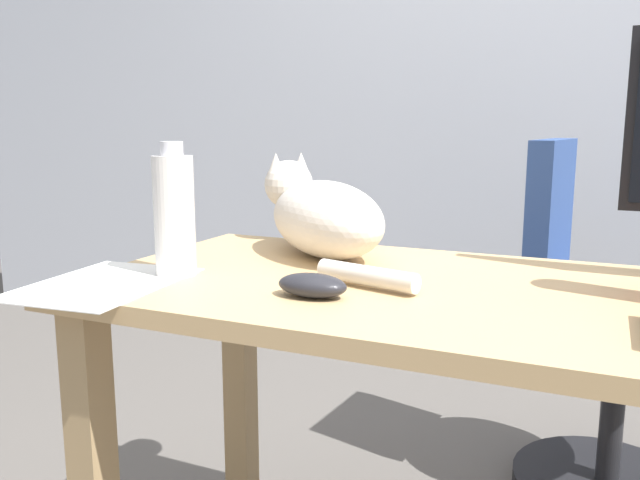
# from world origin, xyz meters

# --- Properties ---
(back_wall) EXTENTS (6.00, 0.04, 2.60)m
(back_wall) POSITION_xyz_m (0.00, 1.50, 1.30)
(back_wall) COLOR silver
(back_wall) RESTS_ON ground_plane
(desk) EXTENTS (1.52, 0.60, 0.71)m
(desk) POSITION_xyz_m (0.00, 0.00, 0.60)
(desk) COLOR tan
(desk) RESTS_ON ground_plane
(office_chair) EXTENTS (0.48, 0.48, 0.94)m
(office_chair) POSITION_xyz_m (0.07, 0.75, 0.41)
(office_chair) COLOR black
(office_chair) RESTS_ON ground_plane
(cat) EXTENTS (0.46, 0.45, 0.20)m
(cat) POSITION_xyz_m (-0.46, 0.16, 0.79)
(cat) COLOR silver
(cat) RESTS_ON desk
(computer_mouse) EXTENTS (0.11, 0.06, 0.04)m
(computer_mouse) POSITION_xyz_m (-0.33, -0.14, 0.73)
(computer_mouse) COLOR #232328
(computer_mouse) RESTS_ON desk
(paper_sheet) EXTENTS (0.24, 0.31, 0.00)m
(paper_sheet) POSITION_xyz_m (-0.68, -0.21, 0.71)
(paper_sheet) COLOR white
(paper_sheet) RESTS_ON desk
(spray_bottle) EXTENTS (0.07, 0.07, 0.23)m
(spray_bottle) POSITION_xyz_m (-0.61, -0.11, 0.82)
(spray_bottle) COLOR silver
(spray_bottle) RESTS_ON desk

